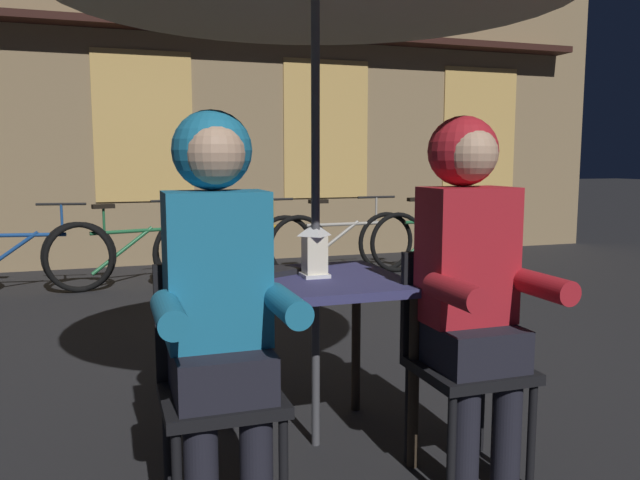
{
  "coord_description": "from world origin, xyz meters",
  "views": [
    {
      "loc": [
        -0.82,
        -2.51,
        1.24
      ],
      "look_at": [
        0.0,
        -0.06,
        0.91
      ],
      "focal_mm": 35.74,
      "sensor_mm": 36.0,
      "label": 1
    }
  ],
  "objects_px": {
    "bicycle_third": "(135,251)",
    "book": "(274,271)",
    "lantern": "(314,249)",
    "person_right_hooded": "(470,262)",
    "chair_left": "(218,375)",
    "bicycle_fourth": "(237,248)",
    "bicycle_second": "(19,257)",
    "bicycle_fifth": "(343,243)",
    "bicycle_furthest": "(438,239)",
    "cafe_table": "(316,301)",
    "person_left_hooded": "(218,277)",
    "chair_right": "(460,349)"
  },
  "relations": [
    {
      "from": "person_left_hooded",
      "to": "lantern",
      "type": "bearing_deg",
      "value": 42.49
    },
    {
      "from": "person_left_hooded",
      "to": "bicycle_second",
      "type": "distance_m",
      "value": 4.44
    },
    {
      "from": "book",
      "to": "chair_right",
      "type": "bearing_deg",
      "value": -63.59
    },
    {
      "from": "chair_right",
      "to": "book",
      "type": "height_order",
      "value": "chair_right"
    },
    {
      "from": "bicycle_second",
      "to": "book",
      "type": "bearing_deg",
      "value": -68.48
    },
    {
      "from": "bicycle_second",
      "to": "bicycle_fourth",
      "type": "xyz_separation_m",
      "value": [
        2.0,
        -0.08,
        0.0
      ]
    },
    {
      "from": "lantern",
      "to": "person_right_hooded",
      "type": "bearing_deg",
      "value": -42.36
    },
    {
      "from": "lantern",
      "to": "bicycle_fourth",
      "type": "height_order",
      "value": "lantern"
    },
    {
      "from": "person_right_hooded",
      "to": "bicycle_second",
      "type": "relative_size",
      "value": 0.84
    },
    {
      "from": "bicycle_third",
      "to": "bicycle_fourth",
      "type": "bearing_deg",
      "value": -5.44
    },
    {
      "from": "chair_right",
      "to": "person_left_hooded",
      "type": "distance_m",
      "value": 1.03
    },
    {
      "from": "chair_left",
      "to": "person_right_hooded",
      "type": "height_order",
      "value": "person_right_hooded"
    },
    {
      "from": "cafe_table",
      "to": "lantern",
      "type": "xyz_separation_m",
      "value": [
        -0.0,
        0.01,
        0.22
      ]
    },
    {
      "from": "bicycle_third",
      "to": "book",
      "type": "xyz_separation_m",
      "value": [
        0.44,
        -3.72,
        0.41
      ]
    },
    {
      "from": "bicycle_second",
      "to": "book",
      "type": "relative_size",
      "value": 8.31
    },
    {
      "from": "person_left_hooded",
      "to": "bicycle_fourth",
      "type": "distance_m",
      "value": 4.3
    },
    {
      "from": "lantern",
      "to": "bicycle_second",
      "type": "distance_m",
      "value": 4.18
    },
    {
      "from": "lantern",
      "to": "book",
      "type": "relative_size",
      "value": 1.16
    },
    {
      "from": "bicycle_fourth",
      "to": "bicycle_furthest",
      "type": "bearing_deg",
      "value": 0.43
    },
    {
      "from": "chair_left",
      "to": "bicycle_furthest",
      "type": "bearing_deg",
      "value": 52.68
    },
    {
      "from": "person_right_hooded",
      "to": "bicycle_furthest",
      "type": "xyz_separation_m",
      "value": [
        2.2,
        4.2,
        -0.5
      ]
    },
    {
      "from": "bicycle_fourth",
      "to": "bicycle_fifth",
      "type": "height_order",
      "value": "same"
    },
    {
      "from": "chair_left",
      "to": "person_left_hooded",
      "type": "xyz_separation_m",
      "value": [
        -0.0,
        -0.06,
        0.36
      ]
    },
    {
      "from": "bicycle_third",
      "to": "bicycle_fifth",
      "type": "height_order",
      "value": "same"
    },
    {
      "from": "bicycle_fifth",
      "to": "book",
      "type": "distance_m",
      "value": 4.08
    },
    {
      "from": "cafe_table",
      "to": "book",
      "type": "relative_size",
      "value": 3.7
    },
    {
      "from": "cafe_table",
      "to": "lantern",
      "type": "relative_size",
      "value": 3.2
    },
    {
      "from": "chair_right",
      "to": "bicycle_fifth",
      "type": "distance_m",
      "value": 4.32
    },
    {
      "from": "bicycle_furthest",
      "to": "chair_right",
      "type": "bearing_deg",
      "value": -117.96
    },
    {
      "from": "cafe_table",
      "to": "chair_right",
      "type": "height_order",
      "value": "chair_right"
    },
    {
      "from": "chair_right",
      "to": "bicycle_third",
      "type": "bearing_deg",
      "value": 104.15
    },
    {
      "from": "cafe_table",
      "to": "lantern",
      "type": "distance_m",
      "value": 0.22
    },
    {
      "from": "chair_right",
      "to": "person_left_hooded",
      "type": "bearing_deg",
      "value": -176.61
    },
    {
      "from": "bicycle_second",
      "to": "bicycle_fifth",
      "type": "distance_m",
      "value": 3.16
    },
    {
      "from": "chair_right",
      "to": "person_right_hooded",
      "type": "height_order",
      "value": "person_right_hooded"
    },
    {
      "from": "chair_left",
      "to": "bicycle_fifth",
      "type": "height_order",
      "value": "chair_left"
    },
    {
      "from": "bicycle_fourth",
      "to": "book",
      "type": "xyz_separation_m",
      "value": [
        -0.54,
        -3.63,
        0.41
      ]
    },
    {
      "from": "book",
      "to": "bicycle_third",
      "type": "bearing_deg",
      "value": 71.64
    },
    {
      "from": "bicycle_fourth",
      "to": "bicycle_second",
      "type": "bearing_deg",
      "value": 177.73
    },
    {
      "from": "cafe_table",
      "to": "bicycle_fourth",
      "type": "height_order",
      "value": "bicycle_fourth"
    },
    {
      "from": "person_left_hooded",
      "to": "bicycle_fifth",
      "type": "bearing_deg",
      "value": 64.35
    },
    {
      "from": "bicycle_third",
      "to": "cafe_table",
      "type": "bearing_deg",
      "value": -81.38
    },
    {
      "from": "lantern",
      "to": "chair_left",
      "type": "bearing_deg",
      "value": -141.44
    },
    {
      "from": "person_left_hooded",
      "to": "bicycle_second",
      "type": "bearing_deg",
      "value": 104.81
    },
    {
      "from": "person_right_hooded",
      "to": "person_left_hooded",
      "type": "bearing_deg",
      "value": 180.0
    },
    {
      "from": "chair_right",
      "to": "bicycle_fifth",
      "type": "height_order",
      "value": "chair_right"
    },
    {
      "from": "bicycle_third",
      "to": "book",
      "type": "relative_size",
      "value": 8.21
    },
    {
      "from": "chair_left",
      "to": "chair_right",
      "type": "height_order",
      "value": "same"
    },
    {
      "from": "bicycle_fourth",
      "to": "bicycle_furthest",
      "type": "height_order",
      "value": "same"
    },
    {
      "from": "bicycle_second",
      "to": "bicycle_furthest",
      "type": "relative_size",
      "value": 0.99
    }
  ]
}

